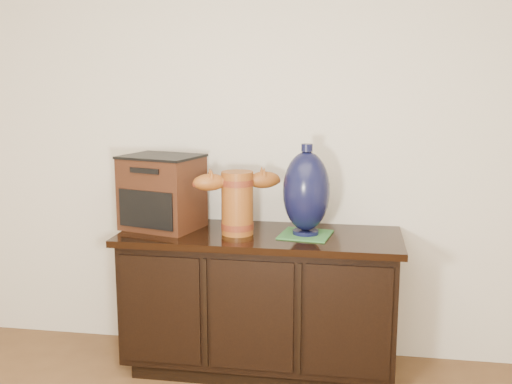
% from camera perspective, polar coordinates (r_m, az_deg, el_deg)
% --- Properties ---
extents(room, '(5.00, 5.00, 5.00)m').
position_cam_1_polar(room, '(0.92, -21.69, -5.20)').
color(room, brown).
rests_on(room, ground).
extents(sideboard, '(1.46, 0.56, 0.75)m').
position_cam_1_polar(sideboard, '(3.23, 0.36, -10.28)').
color(sideboard, black).
rests_on(sideboard, ground).
extents(terracotta_vessel, '(0.45, 0.26, 0.33)m').
position_cam_1_polar(terracotta_vessel, '(3.07, -1.79, -0.67)').
color(terracotta_vessel, '#95501B').
rests_on(terracotta_vessel, sideboard).
extents(tv_radio, '(0.46, 0.41, 0.39)m').
position_cam_1_polar(tv_radio, '(3.23, -8.93, 0.00)').
color(tv_radio, '#361A0D').
rests_on(tv_radio, sideboard).
extents(green_mat, '(0.28, 0.28, 0.01)m').
position_cam_1_polar(green_mat, '(3.09, 4.74, -4.06)').
color(green_mat, '#316D32').
rests_on(green_mat, sideboard).
extents(lamp_base, '(0.27, 0.27, 0.46)m').
position_cam_1_polar(lamp_base, '(3.05, 4.81, 0.03)').
color(lamp_base, black).
rests_on(lamp_base, green_mat).
extents(spray_can, '(0.05, 0.05, 0.15)m').
position_cam_1_polar(spray_can, '(3.22, -2.84, -2.13)').
color(spray_can, '#51180D').
rests_on(spray_can, sideboard).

